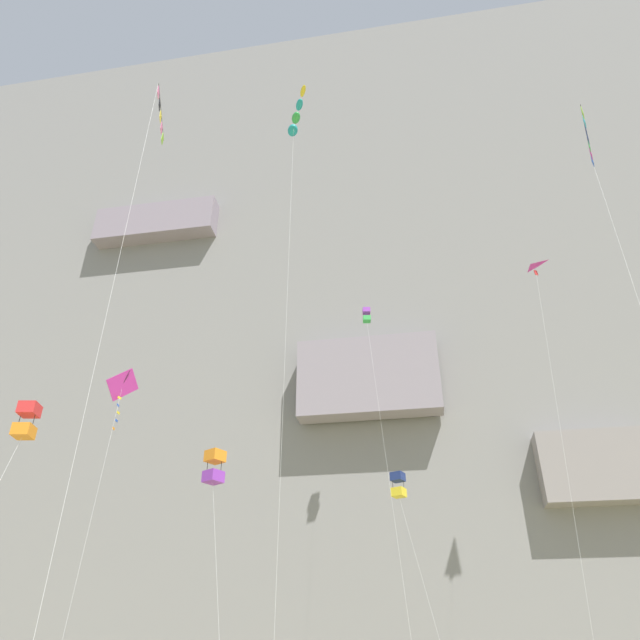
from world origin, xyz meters
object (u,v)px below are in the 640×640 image
at_px(kite_box_mid_right, 367,317).
at_px(kite_banner_low_left, 593,155).
at_px(kite_box_upper_mid, 26,421).
at_px(kite_windsock_low_right, 296,120).
at_px(kite_banner_high_left, 156,135).
at_px(kite_diamond_low_center, 122,389).
at_px(kite_delta_high_right, 533,279).
at_px(kite_box_mid_left, 398,485).
at_px(kite_box_upper_right, 214,467).

bearing_deg(kite_box_mid_right, kite_banner_low_left, -56.51).
xyz_separation_m(kite_box_upper_mid, kite_windsock_low_right, (10.86, 4.64, 22.84)).
distance_m(kite_banner_low_left, kite_banner_high_left, 22.11).
xyz_separation_m(kite_diamond_low_center, kite_delta_high_right, (29.00, 6.42, 9.91)).
height_order(kite_delta_high_right, kite_banner_high_left, kite_delta_high_right).
bearing_deg(kite_windsock_low_right, kite_box_mid_right, 79.68).
bearing_deg(kite_box_mid_left, kite_box_upper_mid, -130.13).
bearing_deg(kite_banner_low_left, kite_box_upper_mid, -178.17).
bearing_deg(kite_delta_high_right, kite_box_upper_mid, -147.37).
bearing_deg(kite_box_mid_right, kite_box_mid_left, -53.74).
xyz_separation_m(kite_box_upper_right, kite_box_upper_mid, (-6.43, -7.11, 0.30)).
xyz_separation_m(kite_box_mid_right, kite_delta_high_right, (13.26, -3.65, -0.05)).
bearing_deg(kite_banner_low_left, kite_windsock_low_right, 166.97).
xyz_separation_m(kite_box_mid_left, kite_box_upper_mid, (-15.64, -18.55, -1.38)).
bearing_deg(kite_banner_high_left, kite_diamond_low_center, 117.40).
height_order(kite_box_upper_right, kite_banner_high_left, kite_banner_high_left).
bearing_deg(kite_box_upper_mid, kite_banner_high_left, -30.96).
height_order(kite_diamond_low_center, kite_delta_high_right, kite_delta_high_right).
distance_m(kite_diamond_low_center, kite_banner_high_left, 17.53).
height_order(kite_diamond_low_center, kite_box_upper_right, kite_diamond_low_center).
bearing_deg(kite_delta_high_right, kite_box_mid_left, 174.04).
bearing_deg(kite_box_mid_left, kite_banner_low_left, -56.91).
relative_size(kite_box_mid_left, kite_banner_high_left, 0.51).
bearing_deg(kite_windsock_low_right, kite_delta_high_right, 38.05).
relative_size(kite_box_upper_mid, kite_banner_high_left, 0.46).
bearing_deg(kite_banner_high_left, kite_box_upper_right, 84.68).
distance_m(kite_box_mid_left, kite_banner_low_left, 23.97).
distance_m(kite_box_mid_right, kite_box_upper_mid, 30.08).
relative_size(kite_box_upper_mid, kite_banner_low_left, 0.48).
distance_m(kite_box_mid_right, kite_banner_high_left, 25.84).
bearing_deg(kite_banner_high_left, kite_box_mid_right, 70.97).
relative_size(kite_diamond_low_center, kite_box_mid_left, 1.42).
distance_m(kite_diamond_low_center, kite_banner_low_left, 31.37).
distance_m(kite_box_upper_right, kite_box_upper_mid, 9.59).
relative_size(kite_box_upper_right, kite_windsock_low_right, 0.35).
height_order(kite_box_mid_right, kite_box_upper_right, kite_box_mid_right).
bearing_deg(kite_box_upper_mid, kite_diamond_low_center, 99.85).
bearing_deg(kite_diamond_low_center, kite_banner_low_left, -19.10).
height_order(kite_diamond_low_center, kite_banner_high_left, kite_banner_high_left).
relative_size(kite_box_upper_right, kite_banner_low_left, 0.47).
xyz_separation_m(kite_box_upper_mid, kite_banner_high_left, (5.47, -3.28, 13.70)).
bearing_deg(kite_box_mid_right, kite_windsock_low_right, -100.32).
xyz_separation_m(kite_diamond_low_center, kite_box_upper_mid, (1.90, -10.93, -6.54)).
bearing_deg(kite_box_mid_left, kite_box_upper_right, -128.82).
bearing_deg(kite_box_upper_mid, kite_box_mid_left, 49.87).
distance_m(kite_box_mid_right, kite_diamond_low_center, 21.17).
xyz_separation_m(kite_delta_high_right, kite_banner_low_left, (0.06, -16.48, -3.70)).
height_order(kite_box_upper_mid, kite_windsock_low_right, kite_windsock_low_right).
relative_size(kite_box_upper_mid, kite_windsock_low_right, 0.36).
bearing_deg(kite_diamond_low_center, kite_box_upper_right, -24.65).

